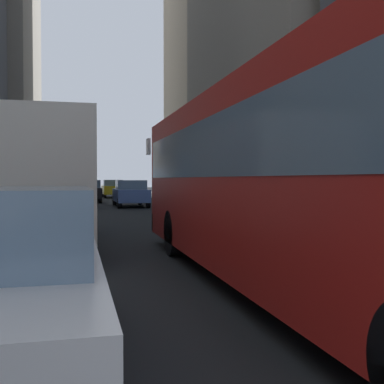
{
  "coord_description": "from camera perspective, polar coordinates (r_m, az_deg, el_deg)",
  "views": [
    {
      "loc": [
        -2.01,
        0.08,
        1.69
      ],
      "look_at": [
        0.48,
        10.1,
        1.4
      ],
      "focal_mm": 43.55,
      "sensor_mm": 36.0,
      "label": 1
    }
  ],
  "objects": [
    {
      "name": "sidewalk_left",
      "position": [
        35.15,
        -19.95,
        -1.14
      ],
      "size": [
        2.4,
        110.0,
        0.15
      ],
      "primitive_type": "cube",
      "color": "#ADA89E",
      "rests_on": "ground"
    },
    {
      "name": "car_yellow_taxi",
      "position": [
        43.52,
        -9.71,
        0.43
      ],
      "size": [
        1.79,
        4.65,
        1.62
      ],
      "color": "yellow",
      "rests_on": "ground"
    },
    {
      "name": "car_blue_hatchback",
      "position": [
        28.78,
        -7.53,
        -0.14
      ],
      "size": [
        1.88,
        4.38,
        1.62
      ],
      "color": "#4C6BB7",
      "rests_on": "ground"
    },
    {
      "name": "box_truck",
      "position": [
        12.17,
        -17.68,
        1.42
      ],
      "size": [
        2.3,
        7.5,
        3.05
      ],
      "color": "#19519E",
      "rests_on": "ground"
    },
    {
      "name": "building_right_far",
      "position": [
        49.78,
        3.46,
        22.16
      ],
      "size": [
        8.17,
        17.58,
        38.38
      ],
      "color": "#A0937F",
      "rests_on": "ground"
    },
    {
      "name": "transit_bus",
      "position": [
        7.2,
        12.5,
        2.28
      ],
      "size": [
        2.78,
        11.53,
        3.05
      ],
      "color": "red",
      "rests_on": "ground"
    },
    {
      "name": "car_black_suv",
      "position": [
        34.61,
        -12.59,
        0.12
      ],
      "size": [
        1.8,
        4.19,
        1.62
      ],
      "color": "black",
      "rests_on": "ground"
    },
    {
      "name": "sidewalk_right",
      "position": [
        35.79,
        -1.49,
        -0.99
      ],
      "size": [
        2.4,
        110.0,
        0.15
      ],
      "primitive_type": "cube",
      "color": "#9E9991",
      "rests_on": "ground"
    },
    {
      "name": "car_grey_wagon",
      "position": [
        19.75,
        0.16,
        -0.92
      ],
      "size": [
        1.78,
        4.26,
        1.62
      ],
      "color": "slate",
      "rests_on": "ground"
    },
    {
      "name": "ground_plane",
      "position": [
        35.01,
        -10.63,
        -1.2
      ],
      "size": [
        120.0,
        120.0,
        0.0
      ],
      "primitive_type": "plane",
      "color": "black"
    }
  ]
}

